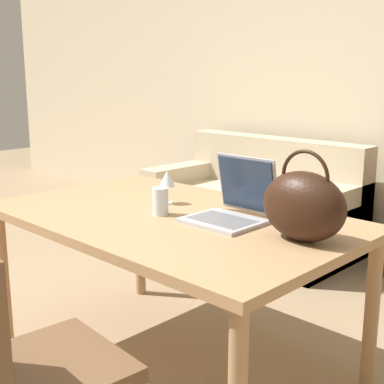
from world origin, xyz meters
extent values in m
cube|color=beige|center=(0.00, 2.92, 1.35)|extent=(10.00, 0.06, 2.70)
cube|color=#A87F56|center=(0.13, 0.71, 0.70)|extent=(1.60, 0.99, 0.04)
cylinder|color=#A87F56|center=(-0.61, 0.27, 0.34)|extent=(0.06, 0.06, 0.68)
cylinder|color=#A87F56|center=(-0.61, 1.15, 0.34)|extent=(0.06, 0.06, 0.68)
cylinder|color=#A87F56|center=(0.87, 1.15, 0.34)|extent=(0.06, 0.06, 0.68)
cube|color=brown|center=(0.43, -0.10, 0.45)|extent=(0.48, 0.48, 0.05)
cube|color=#C1B293|center=(-0.71, 2.34, 0.21)|extent=(1.61, 0.84, 0.42)
cube|color=#C1B293|center=(-0.71, 2.66, 0.62)|extent=(1.61, 0.20, 0.40)
cube|color=#C1B293|center=(-1.42, 2.34, 0.28)|extent=(0.20, 0.84, 0.56)
cube|color=#C1B293|center=(-0.01, 2.34, 0.28)|extent=(0.20, 0.84, 0.56)
cube|color=#ADADB2|center=(0.38, 0.77, 0.73)|extent=(0.31, 0.25, 0.02)
cube|color=slate|center=(0.38, 0.76, 0.74)|extent=(0.26, 0.16, 0.00)
cube|color=#ADADB2|center=(0.38, 0.92, 0.86)|extent=(0.31, 0.06, 0.25)
cube|color=#23334C|center=(0.38, 0.92, 0.86)|extent=(0.28, 0.05, 0.22)
cylinder|color=silver|center=(0.10, 0.68, 0.78)|extent=(0.07, 0.07, 0.12)
cylinder|color=silver|center=(-0.03, 0.84, 0.73)|extent=(0.06, 0.06, 0.01)
cylinder|color=silver|center=(-0.03, 0.84, 0.77)|extent=(0.01, 0.01, 0.08)
cone|color=silver|center=(-0.03, 0.84, 0.84)|extent=(0.08, 0.08, 0.07)
ellipsoid|color=black|center=(0.74, 0.79, 0.85)|extent=(0.33, 0.20, 0.26)
torus|color=black|center=(0.74, 0.79, 0.96)|extent=(0.20, 0.01, 0.20)
camera|label=1|loc=(1.76, -0.84, 1.33)|focal=50.00mm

